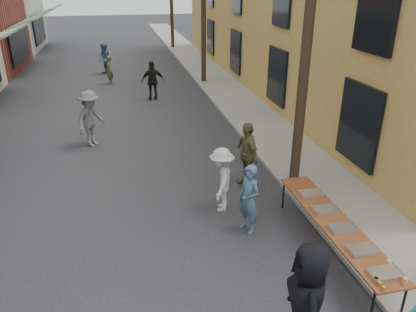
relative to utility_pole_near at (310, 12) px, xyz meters
name	(u,v)px	position (x,y,z in m)	size (l,w,h in m)	color
ground	(146,278)	(-4.30, -3.00, -4.50)	(120.00, 120.00, 0.00)	#28282B
sidewalk	(216,81)	(0.70, 12.00, -4.45)	(2.20, 60.00, 0.10)	gray
utility_pole_near	(310,12)	(0.00, 0.00, 0.00)	(0.26, 0.26, 9.00)	#2D2116
serving_table	(334,223)	(-0.50, -3.03, -3.79)	(0.70, 4.00, 0.75)	#602B17
catering_tray_sausage	(384,274)	(-0.50, -4.68, -3.71)	(0.50, 0.33, 0.08)	maroon
catering_tray_foil_b	(362,250)	(-0.50, -4.03, -3.71)	(0.50, 0.33, 0.08)	#B2B2B7
catering_tray_buns	(342,228)	(-0.50, -3.33, -3.71)	(0.50, 0.33, 0.08)	tan
catering_tray_foil_d	(325,210)	(-0.50, -2.63, -3.71)	(0.50, 0.33, 0.08)	#B2B2B7
catering_tray_buns_end	(310,194)	(-0.50, -1.93, -3.71)	(0.50, 0.33, 0.08)	tan
condiment_jar_a	(383,288)	(-0.72, -4.98, -3.71)	(0.07, 0.07, 0.08)	#A57F26
condiment_jar_b	(380,284)	(-0.72, -4.88, -3.71)	(0.07, 0.07, 0.08)	#A57F26
condiment_jar_c	(376,280)	(-0.72, -4.78, -3.71)	(0.07, 0.07, 0.08)	#A57F26
cup_stack	(405,281)	(-0.30, -4.93, -3.69)	(0.08, 0.08, 0.12)	tan
guest_front_a	(307,304)	(-2.14, -5.20, -3.52)	(0.96, 0.62, 1.96)	black
guest_front_b	(249,199)	(-1.93, -1.88, -3.70)	(0.58, 0.38, 1.60)	#456685
guest_front_d	(222,180)	(-2.28, -0.86, -3.70)	(1.04, 0.60, 1.61)	silver
guest_front_e	(247,154)	(-1.29, 0.28, -3.60)	(1.05, 0.44, 1.80)	olive
passerby_left	(91,119)	(-5.50, 4.10, -3.55)	(1.22, 0.70, 1.89)	slate
passerby_mid	(153,81)	(-2.97, 9.26, -3.61)	(1.05, 0.44, 1.79)	black
passerby_right	(109,70)	(-4.94, 12.82, -3.75)	(0.55, 0.36, 1.50)	#47522F
passerby_far	(105,59)	(-5.17, 15.27, -3.60)	(0.87, 0.68, 1.80)	#4B6991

